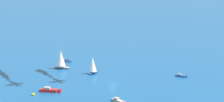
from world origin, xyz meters
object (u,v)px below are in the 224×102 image
object	(u,v)px
motorboat_ahead	(182,76)
motorboat_mid_cluster	(119,101)
sailboat_near_centre	(93,65)
marker_buoy	(33,94)
motorboat_trailing	(65,61)
motorboat_offshore	(51,90)
sailboat_far_stbd	(61,59)

from	to	relation	value
motorboat_ahead	motorboat_mid_cluster	bearing A→B (deg)	-18.09
sailboat_near_centre	marker_buoy	xyz separation A→B (m)	(37.19, -8.20, -3.27)
motorboat_ahead	marker_buoy	world-z (taller)	marker_buoy
motorboat_trailing	motorboat_mid_cluster	world-z (taller)	motorboat_mid_cluster
sailboat_near_centre	motorboat_ahead	bearing A→B (deg)	101.32
motorboat_trailing	motorboat_offshore	bearing A→B (deg)	19.74
motorboat_offshore	sailboat_near_centre	bearing A→B (deg)	172.59
motorboat_ahead	sailboat_near_centre	bearing A→B (deg)	-78.68
motorboat_trailing	motorboat_mid_cluster	xyz separation A→B (m)	(50.98, 44.74, 0.04)
sailboat_far_stbd	motorboat_offshore	bearing A→B (deg)	20.42
sailboat_near_centre	motorboat_mid_cluster	distance (m)	41.99
motorboat_offshore	motorboat_mid_cluster	bearing A→B (deg)	82.71
marker_buoy	sailboat_far_stbd	bearing A→B (deg)	-167.85
sailboat_near_centre	sailboat_far_stbd	bearing A→B (deg)	-103.44
sailboat_near_centre	motorboat_mid_cluster	world-z (taller)	sailboat_near_centre
motorboat_trailing	motorboat_ahead	bearing A→B (deg)	81.28
motorboat_ahead	marker_buoy	bearing A→B (deg)	-45.59
motorboat_trailing	motorboat_ahead	world-z (taller)	motorboat_trailing
motorboat_mid_cluster	marker_buoy	bearing A→B (deg)	-85.23
sailboat_near_centre	motorboat_offshore	world-z (taller)	sailboat_near_centre
motorboat_offshore	motorboat_mid_cluster	xyz separation A→B (m)	(3.54, 27.71, -0.14)
sailboat_far_stbd	marker_buoy	world-z (taller)	sailboat_far_stbd
motorboat_ahead	motorboat_offshore	bearing A→B (deg)	-47.13
sailboat_far_stbd	sailboat_near_centre	bearing A→B (deg)	76.56
sailboat_near_centre	motorboat_offshore	bearing A→B (deg)	-7.41
sailboat_near_centre	motorboat_ahead	world-z (taller)	sailboat_near_centre
sailboat_far_stbd	motorboat_offshore	xyz separation A→B (m)	(35.07, 13.05, -3.73)
sailboat_near_centre	motorboat_offshore	distance (m)	31.39
sailboat_near_centre	motorboat_trailing	size ratio (longest dim) A/B	1.49
sailboat_far_stbd	motorboat_mid_cluster	bearing A→B (deg)	46.56
marker_buoy	motorboat_ahead	bearing A→B (deg)	134.41
motorboat_mid_cluster	sailboat_far_stbd	bearing A→B (deg)	-133.44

